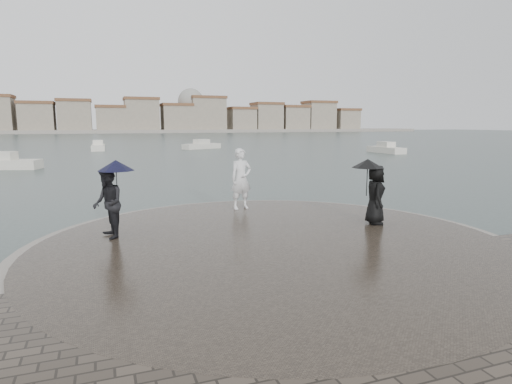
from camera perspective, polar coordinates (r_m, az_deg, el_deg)
name	(u,v)px	position (r m, az deg, el deg)	size (l,w,h in m)	color
ground	(347,311)	(8.15, 12.01, -15.24)	(400.00, 400.00, 0.00)	#2B3835
kerb_ring	(273,249)	(11.03, 2.33, -7.64)	(12.50, 12.50, 0.32)	gray
quay_tip	(273,249)	(11.02, 2.33, -7.54)	(11.90, 11.90, 0.36)	#2D261E
statue	(241,179)	(15.01, -2.00, 1.78)	(0.78, 0.51, 2.13)	white
visitor_left	(109,196)	(11.76, -18.98, -0.56)	(1.15, 1.08, 2.04)	black
visitor_right	(374,188)	(13.16, 15.43, 0.52)	(1.16, 1.09, 1.95)	black
far_skyline	(92,118)	(167.01, -21.00, 9.26)	(260.00, 20.00, 37.00)	gray
boats	(187,150)	(49.22, -9.20, 5.51)	(41.87, 26.34, 1.50)	beige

